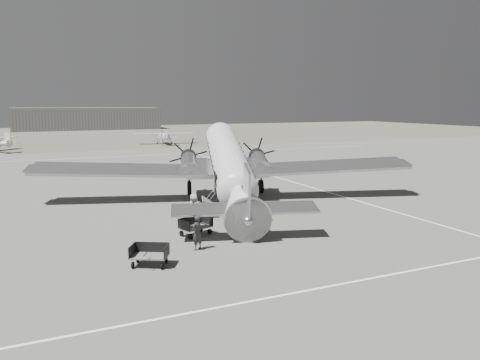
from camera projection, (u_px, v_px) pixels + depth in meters
The scene contains 13 objects.
ground at pixel (216, 215), 32.46m from camera, with size 260.00×260.00×0.00m, color slate.
taxi_line_near at pixel (337, 285), 19.87m from camera, with size 60.00×0.15×0.01m, color white.
taxi_line_right at pixel (356, 200), 37.34m from camera, with size 0.15×80.00×0.01m, color white.
taxi_line_horizon at pixel (116, 157), 68.44m from camera, with size 90.00×0.15×0.01m, color white.
grass_infield at pixel (79, 135), 117.92m from camera, with size 260.00×90.00×0.01m, color #5C5B4E.
hangar_main at pixel (87, 119), 141.91m from camera, with size 42.00×14.00×6.60m.
dc3_airliner at pixel (229, 167), 35.37m from camera, with size 30.79×21.36×5.86m, color #ABABAD, non-canonical shape.
light_plane_right at pixel (165, 138), 90.11m from camera, with size 11.44×9.28×2.37m, color silver, non-canonical shape.
baggage_cart_near at pixel (196, 227), 27.31m from camera, with size 1.89×1.33×1.07m, color slate, non-canonical shape.
baggage_cart_far at pixel (150, 255), 22.15m from camera, with size 1.82×1.29×1.03m, color slate, non-canonical shape.
ground_crew at pixel (197, 233), 24.58m from camera, with size 0.68×0.45×1.86m, color #2A2A2A.
ramp_agent at pixel (194, 211), 29.62m from camera, with size 0.91×0.71×1.87m, color #BABAB8.
passenger at pixel (194, 207), 30.72m from camera, with size 0.88×0.57×1.80m, color silver.
Camera 1 is at (-11.53, -29.52, 7.60)m, focal length 35.00 mm.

